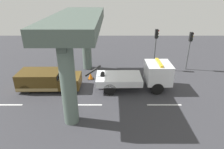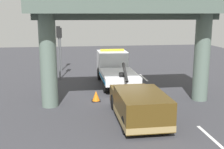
{
  "view_description": "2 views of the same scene",
  "coord_description": "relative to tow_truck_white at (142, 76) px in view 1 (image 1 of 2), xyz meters",
  "views": [
    {
      "loc": [
        2.06,
        -15.01,
        8.12
      ],
      "look_at": [
        2.0,
        -0.93,
        1.73
      ],
      "focal_mm": 31.1,
      "sensor_mm": 36.0,
      "label": 1
    },
    {
      "loc": [
        -17.07,
        3.23,
        5.33
      ],
      "look_at": [
        -0.04,
        0.86,
        1.65
      ],
      "focal_mm": 46.43,
      "sensor_mm": 36.0,
      "label": 2
    }
  ],
  "objects": [
    {
      "name": "traffic_light_far",
      "position": [
        5.45,
        4.26,
        1.72
      ],
      "size": [
        0.39,
        0.32,
        3.99
      ],
      "color": "#515456",
      "rests_on": "ground"
    },
    {
      "name": "tow_truck_white",
      "position": [
        0.0,
        0.0,
        0.0
      ],
      "size": [
        7.26,
        2.46,
        2.46
      ],
      "color": "white",
      "rests_on": "ground"
    },
    {
      "name": "towed_van_green",
      "position": [
        -8.12,
        -0.01,
        -0.42
      ],
      "size": [
        5.22,
        2.26,
        1.58
      ],
      "color": "#4C3814",
      "rests_on": "ground"
    },
    {
      "name": "ground_plane",
      "position": [
        -4.57,
        -0.01,
        -1.25
      ],
      "size": [
        60.0,
        40.0,
        0.1
      ],
      "primitive_type": "cube",
      "color": "#38383D"
    },
    {
      "name": "traffic_cone_orange",
      "position": [
        -4.57,
        1.84,
        -0.9
      ],
      "size": [
        0.54,
        0.54,
        0.64
      ],
      "color": "orange",
      "rests_on": "ground"
    },
    {
      "name": "lane_stripe_west",
      "position": [
        -10.57,
        -2.68,
        -1.2
      ],
      "size": [
        2.6,
        0.16,
        0.01
      ],
      "primitive_type": "cube",
      "color": "silver",
      "rests_on": "ground"
    },
    {
      "name": "overpass_structure",
      "position": [
        -5.16,
        -0.01,
        3.93
      ],
      "size": [
        3.6,
        11.16,
        6.23
      ],
      "color": "#596B60",
      "rests_on": "ground"
    },
    {
      "name": "lane_stripe_mid",
      "position": [
        -4.57,
        -2.68,
        -1.2
      ],
      "size": [
        2.6,
        0.16,
        0.01
      ],
      "primitive_type": "cube",
      "color": "silver",
      "rests_on": "ground"
    },
    {
      "name": "traffic_light_near",
      "position": [
        1.95,
        4.26,
        1.92
      ],
      "size": [
        0.39,
        0.32,
        4.29
      ],
      "color": "#515456",
      "rests_on": "ground"
    },
    {
      "name": "lane_stripe_east",
      "position": [
        1.43,
        -2.68,
        -1.2
      ],
      "size": [
        2.6,
        0.16,
        0.01
      ],
      "primitive_type": "cube",
      "color": "silver",
      "rests_on": "ground"
    }
  ]
}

